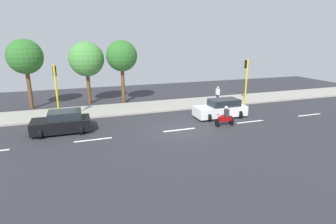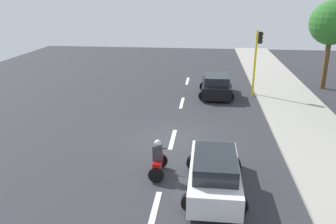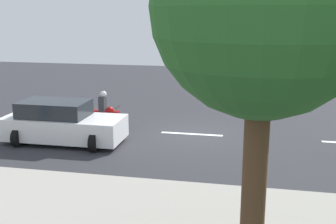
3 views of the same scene
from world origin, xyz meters
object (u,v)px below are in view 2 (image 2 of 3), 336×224
car_black (216,86)px  motorcycle (158,160)px  traffic_light_corner (257,54)px  car_white (214,173)px  street_tree_south (332,23)px

car_black → motorcycle: bearing=-102.0°
motorcycle → traffic_light_corner: traffic_light_corner is taller
car_black → traffic_light_corner: traffic_light_corner is taller
motorcycle → traffic_light_corner: 13.02m
car_white → traffic_light_corner: (2.91, 12.66, 2.22)m
car_black → car_white: bearing=-91.3°
car_black → car_white: size_ratio=0.90×
car_white → motorcycle: (-2.15, 0.88, -0.07)m
car_black → traffic_light_corner: bearing=6.8°
motorcycle → traffic_light_corner: bearing=66.8°
motorcycle → traffic_light_corner: (5.06, 11.78, 2.29)m
motorcycle → traffic_light_corner: size_ratio=0.34×
car_black → car_white: (-0.28, -12.35, 0.00)m
traffic_light_corner → street_tree_south: size_ratio=0.71×
street_tree_south → motorcycle: bearing=-125.8°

